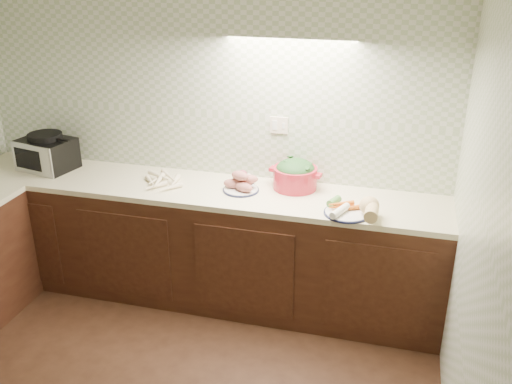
% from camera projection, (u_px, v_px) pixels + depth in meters
% --- Properties ---
extents(room, '(3.60, 3.60, 2.60)m').
position_uv_depth(room, '(68.00, 162.00, 2.50)').
color(room, black).
rests_on(room, ground).
extents(counter, '(3.60, 3.60, 0.90)m').
position_uv_depth(counter, '(56.00, 286.00, 3.73)').
color(counter, black).
rests_on(counter, ground).
extents(toaster_oven, '(0.45, 0.38, 0.28)m').
position_uv_depth(toaster_oven, '(47.00, 152.00, 4.40)').
color(toaster_oven, black).
rests_on(toaster_oven, counter).
extents(parsnip_pile, '(0.37, 0.38, 0.07)m').
position_uv_depth(parsnip_pile, '(162.00, 181.00, 4.14)').
color(parsnip_pile, '#FAEAC7').
rests_on(parsnip_pile, counter).
extents(sweet_potato_plate, '(0.27, 0.26, 0.15)m').
position_uv_depth(sweet_potato_plate, '(241.00, 184.00, 4.03)').
color(sweet_potato_plate, '#161A39').
rests_on(sweet_potato_plate, counter).
extents(onion_bowl, '(0.14, 0.14, 0.11)m').
position_uv_depth(onion_bowl, '(244.00, 179.00, 4.14)').
color(onion_bowl, black).
rests_on(onion_bowl, counter).
extents(dutch_oven, '(0.39, 0.36, 0.22)m').
position_uv_depth(dutch_oven, '(295.00, 174.00, 4.05)').
color(dutch_oven, '#B31E2F').
rests_on(dutch_oven, counter).
extents(veg_plate, '(0.37, 0.30, 0.14)m').
position_uv_depth(veg_plate, '(358.00, 208.00, 3.66)').
color(veg_plate, '#161A39').
rests_on(veg_plate, counter).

